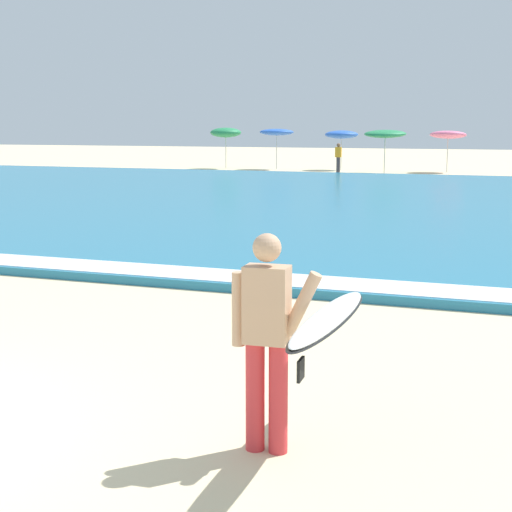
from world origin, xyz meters
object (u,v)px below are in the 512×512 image
Objects in this scene: surfer_with_board at (295,326)px; beach_umbrella_2 at (342,135)px; beach_umbrella_1 at (277,132)px; beach_umbrella_3 at (385,134)px; beachgoer_near_row_left at (338,157)px; beach_umbrella_0 at (226,133)px; beach_umbrella_4 at (448,135)px.

beach_umbrella_2 is at bearing 103.32° from surfer_with_board.
surfer_with_board is at bearing -71.26° from beach_umbrella_1.
beach_umbrella_3 is 1.47× the size of beachgoer_near_row_left.
beach_umbrella_2 reaches higher than surfer_with_board.
surfer_with_board is 1.07× the size of beach_umbrella_0.
beach_umbrella_1 is at bearing -169.39° from beach_umbrella_2.
beach_umbrella_2 reaches higher than beachgoer_near_row_left.
surfer_with_board is at bearing -85.40° from beach_umbrella_4.
beachgoer_near_row_left is (7.25, -1.95, -1.25)m from beach_umbrella_0.
beach_umbrella_2 is 3.50m from beach_umbrella_3.
beach_umbrella_1 is 9.58m from beach_umbrella_4.
beach_umbrella_3 is (6.50, -1.34, -0.06)m from beach_umbrella_1.
beach_umbrella_0 is at bearing 164.95° from beachgoer_near_row_left.
beach_umbrella_1 reaches higher than beachgoer_near_row_left.
beach_umbrella_4 is 1.46× the size of beachgoer_near_row_left.
beach_umbrella_4 is (5.93, -0.26, 0.02)m from beach_umbrella_2.
beach_umbrella_1 is 1.01× the size of beach_umbrella_3.
surfer_with_board reaches higher than beachgoer_near_row_left.
beachgoer_near_row_left is (-2.31, -0.86, -1.22)m from beach_umbrella_3.
surfer_with_board is at bearing -76.68° from beach_umbrella_2.
beach_umbrella_0 is 9.62m from beach_umbrella_3.
beach_umbrella_0 is 1.51× the size of beachgoer_near_row_left.
beach_umbrella_1 is at bearing 108.74° from surfer_with_board.
surfer_with_board is 38.86m from beach_umbrella_2.
beach_umbrella_4 is at bearing 94.60° from surfer_with_board.
beachgoer_near_row_left is at bearing -159.53° from beach_umbrella_3.
beach_umbrella_0 reaches higher than beach_umbrella_4.
beach_umbrella_4 reaches higher than beach_umbrella_2.
beachgoer_near_row_left is (-5.37, -2.62, -1.17)m from beach_umbrella_4.
beach_umbrella_4 is (9.57, 0.42, -0.11)m from beach_umbrella_1.
beach_umbrella_2 is 3.15m from beachgoer_near_row_left.
beach_umbrella_4 is at bearing 29.84° from beach_umbrella_3.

